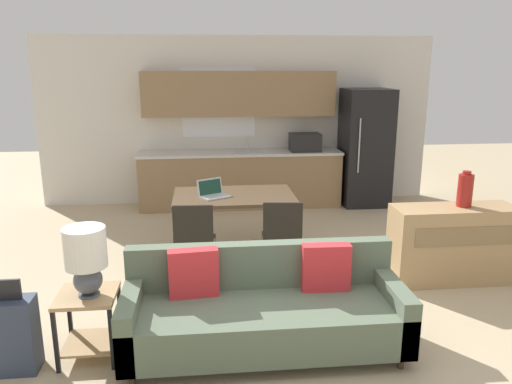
# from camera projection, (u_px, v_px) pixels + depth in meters

# --- Properties ---
(ground_plane) EXTENTS (20.00, 20.00, 0.00)m
(ground_plane) POSITION_uv_depth(u_px,v_px,m) (280.00, 350.00, 4.07)
(ground_plane) COLOR tan
(wall_back) EXTENTS (6.40, 0.07, 2.70)m
(wall_back) POSITION_uv_depth(u_px,v_px,m) (238.00, 121.00, 8.19)
(wall_back) COLOR silver
(wall_back) RESTS_ON ground_plane
(kitchen_counter) EXTENTS (3.24, 0.65, 2.15)m
(kitchen_counter) POSITION_uv_depth(u_px,v_px,m) (241.00, 154.00, 8.03)
(kitchen_counter) COLOR #8E704C
(kitchen_counter) RESTS_ON ground_plane
(refrigerator) EXTENTS (0.74, 0.76, 1.88)m
(refrigerator) POSITION_uv_depth(u_px,v_px,m) (365.00, 148.00, 8.10)
(refrigerator) COLOR black
(refrigerator) RESTS_ON ground_plane
(dining_table) EXTENTS (1.43, 0.91, 0.75)m
(dining_table) POSITION_uv_depth(u_px,v_px,m) (234.00, 200.00, 5.94)
(dining_table) COLOR brown
(dining_table) RESTS_ON ground_plane
(couch) EXTENTS (2.22, 0.80, 0.83)m
(couch) POSITION_uv_depth(u_px,v_px,m) (264.00, 310.00, 4.04)
(couch) COLOR #3D2D1E
(couch) RESTS_ON ground_plane
(side_table) EXTENTS (0.45, 0.45, 0.54)m
(side_table) POSITION_uv_depth(u_px,v_px,m) (89.00, 315.00, 3.91)
(side_table) COLOR tan
(side_table) RESTS_ON ground_plane
(table_lamp) EXTENTS (0.32, 0.32, 0.55)m
(table_lamp) POSITION_uv_depth(u_px,v_px,m) (86.00, 256.00, 3.75)
(table_lamp) COLOR #4C515B
(table_lamp) RESTS_ON side_table
(credenza) EXTENTS (1.30, 0.45, 0.82)m
(credenza) POSITION_uv_depth(u_px,v_px,m) (452.00, 244.00, 5.29)
(credenza) COLOR tan
(credenza) RESTS_ON ground_plane
(vase) EXTENTS (0.15, 0.15, 0.38)m
(vase) POSITION_uv_depth(u_px,v_px,m) (465.00, 190.00, 5.17)
(vase) COLOR maroon
(vase) RESTS_ON credenza
(dining_chair_near_right) EXTENTS (0.47, 0.47, 0.92)m
(dining_chair_near_right) POSITION_uv_depth(u_px,v_px,m) (282.00, 236.00, 5.21)
(dining_chair_near_right) COLOR black
(dining_chair_near_right) RESTS_ON ground_plane
(dining_chair_near_left) EXTENTS (0.44, 0.44, 0.92)m
(dining_chair_near_left) POSITION_uv_depth(u_px,v_px,m) (194.00, 240.00, 5.11)
(dining_chair_near_left) COLOR black
(dining_chair_near_left) RESTS_ON ground_plane
(laptop) EXTENTS (0.40, 0.38, 0.20)m
(laptop) POSITION_uv_depth(u_px,v_px,m) (213.00, 192.00, 5.84)
(laptop) COLOR #B7BABC
(laptop) RESTS_ON dining_table
(suitcase) EXTENTS (0.36, 0.22, 0.75)m
(suitcase) POSITION_uv_depth(u_px,v_px,m) (12.00, 335.00, 3.73)
(suitcase) COLOR #2D384C
(suitcase) RESTS_ON ground_plane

